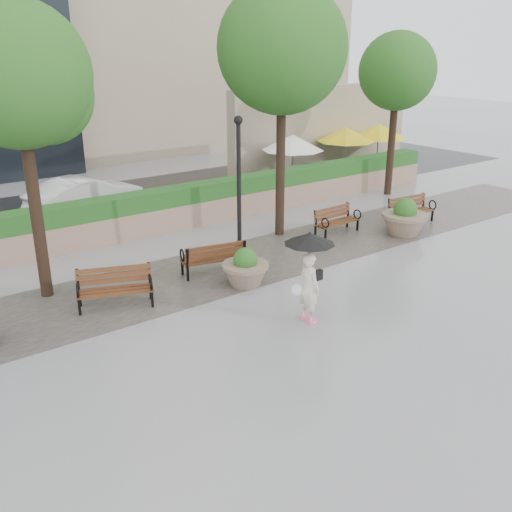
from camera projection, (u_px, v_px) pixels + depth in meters
ground at (314, 301)px, 13.40m from camera, size 100.00×100.00×0.00m
cobble_strip at (240, 264)px, 15.66m from camera, size 28.00×3.20×0.01m
hedge_wall at (169, 209)px, 18.44m from camera, size 24.00×0.80×1.35m
cafe_wall at (323, 132)px, 25.54m from camera, size 10.00×0.60×4.00m
cafe_hedge at (349, 176)px, 24.14m from camera, size 8.00×0.50×0.90m
asphalt_street at (120, 203)px, 21.68m from camera, size 40.00×7.00×0.00m
bench_1 at (116, 296)px, 13.02m from camera, size 1.80×1.24×0.90m
bench_2 at (214, 264)px, 14.93m from camera, size 1.74×0.99×0.88m
bench_3 at (337, 226)px, 18.11m from camera, size 1.60×0.71×0.84m
bench_4 at (411, 215)px, 19.18m from camera, size 1.70×0.81×0.88m
planter_left at (245, 271)px, 14.18m from camera, size 1.17×1.17×0.98m
planter_right at (404, 220)px, 17.94m from camera, size 1.42×1.42×1.19m
lamppost at (239, 197)px, 15.71m from camera, size 0.28×0.28×3.92m
tree_0 at (24, 81)px, 12.14m from camera, size 3.26×3.13×6.65m
tree_1 at (285, 54)px, 16.37m from camera, size 3.78×3.74×7.44m
tree_2 at (398, 75)px, 21.55m from camera, size 3.07×2.91×6.19m
patio_umb_white at (293, 143)px, 22.68m from camera, size 2.50×2.50×2.30m
patio_umb_yellow_a at (346, 135)px, 24.71m from camera, size 2.50×2.50×2.30m
patio_umb_yellow_b at (379, 131)px, 25.67m from camera, size 2.50×2.50×2.30m
car_right at (86, 196)px, 19.99m from camera, size 4.32×2.23×1.36m
pedestrian at (309, 269)px, 12.07m from camera, size 1.08×1.08×1.99m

